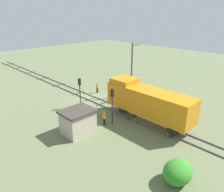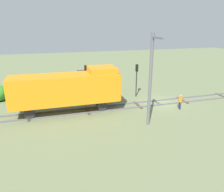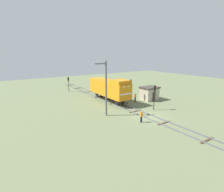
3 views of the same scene
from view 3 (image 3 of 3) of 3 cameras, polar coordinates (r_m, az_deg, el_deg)
name	(u,v)px [view 3 (image 3 of 3)]	position (r m, az deg, el deg)	size (l,w,h in m)	color
ground_plane	(148,117)	(27.37, 11.76, -6.68)	(107.95, 107.95, 0.00)	#66704C
railway_track	(148,116)	(27.34, 11.76, -6.54)	(2.40, 71.96, 0.16)	#595960
locomotive	(109,88)	(34.84, -0.84, 2.74)	(2.90, 11.60, 4.60)	orange
traffic_signal_near	(155,93)	(30.07, 13.72, 0.91)	(0.32, 0.34, 4.24)	#262628
traffic_signal_mid	(131,86)	(34.80, 6.11, 3.12)	(0.32, 0.34, 4.41)	#262628
traffic_signal_far	(68,82)	(45.32, -14.05, 4.59)	(0.32, 0.34, 3.63)	#262628
worker_near_track	(141,116)	(24.77, 9.57, -6.32)	(0.38, 0.38, 1.70)	#262B38
worker_by_signal	(135,97)	(35.34, 7.58, -0.18)	(0.38, 0.38, 1.70)	#262B38
catenary_mast	(106,87)	(26.20, -2.06, 2.80)	(1.94, 0.28, 8.39)	#595960
relay_hut	(149,93)	(37.03, 12.09, 0.90)	(3.50, 2.90, 2.74)	#B2A893
bush_near	(121,86)	(48.24, 3.12, 3.14)	(1.60, 1.31, 1.16)	#275C26
bush_mid	(114,87)	(45.17, 0.62, 2.92)	(2.62, 2.14, 1.90)	#348426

